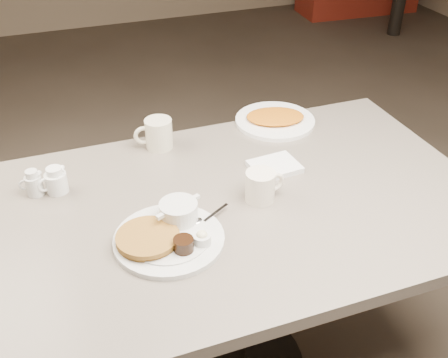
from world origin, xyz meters
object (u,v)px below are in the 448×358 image
object	(u,v)px
main_plate	(168,232)
coffee_mug_far	(158,134)
creamer_left	(56,181)
hash_plate	(275,119)
coffee_mug_near	(261,186)
creamer_right	(34,184)
diner_table	(226,248)

from	to	relation	value
main_plate	coffee_mug_far	bearing A→B (deg)	78.77
main_plate	coffee_mug_far	world-z (taller)	coffee_mug_far
creamer_left	hash_plate	distance (m)	0.79
coffee_mug_near	creamer_left	size ratio (longest dim) A/B	1.35
main_plate	hash_plate	size ratio (longest dim) A/B	1.09
creamer_right	main_plate	bearing A→B (deg)	-46.39
diner_table	creamer_left	size ratio (longest dim) A/B	16.35
coffee_mug_near	hash_plate	distance (m)	0.47
diner_table	coffee_mug_far	xyz separation A→B (m)	(-0.10, 0.37, 0.22)
creamer_left	creamer_right	size ratio (longest dim) A/B	1.15
main_plate	creamer_right	size ratio (longest dim) A/B	4.74
diner_table	creamer_left	distance (m)	0.54
diner_table	creamer_right	world-z (taller)	creamer_right
main_plate	coffee_mug_far	size ratio (longest dim) A/B	2.87
diner_table	creamer_right	distance (m)	0.59
diner_table	hash_plate	distance (m)	0.54
diner_table	creamer_right	size ratio (longest dim) A/B	18.75
coffee_mug_near	creamer_right	size ratio (longest dim) A/B	1.55
creamer_left	creamer_right	xyz separation A→B (m)	(-0.06, 0.01, 0.00)
diner_table	main_plate	size ratio (longest dim) A/B	3.96
creamer_left	diner_table	bearing A→B (deg)	-26.80
hash_plate	coffee_mug_near	bearing A→B (deg)	-119.66
coffee_mug_near	diner_table	bearing A→B (deg)	171.82
hash_plate	diner_table	bearing A→B (deg)	-130.16
main_plate	hash_plate	world-z (taller)	main_plate
diner_table	coffee_mug_near	xyz separation A→B (m)	(0.10, -0.01, 0.22)
diner_table	hash_plate	world-z (taller)	hash_plate
coffee_mug_near	coffee_mug_far	size ratio (longest dim) A/B	0.94
creamer_right	hash_plate	distance (m)	0.85
hash_plate	main_plate	bearing A→B (deg)	-137.26
coffee_mug_near	creamer_left	world-z (taller)	coffee_mug_near
coffee_mug_far	diner_table	bearing A→B (deg)	-74.36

